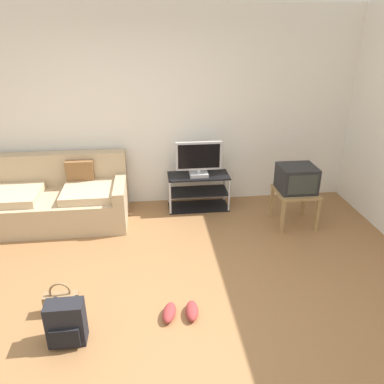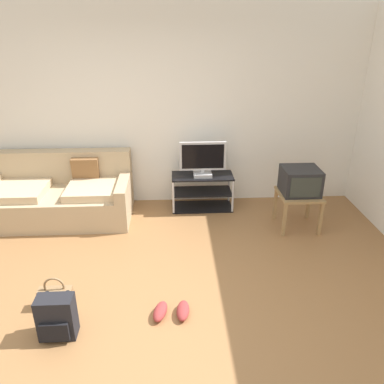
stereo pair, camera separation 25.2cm
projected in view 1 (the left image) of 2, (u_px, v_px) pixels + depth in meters
The scene contains 10 objects.
ground_plane at pixel (145, 312), 3.56m from camera, with size 9.00×9.80×0.02m, color olive.
wall_back at pixel (139, 110), 5.23m from camera, with size 9.00×0.10×2.70m, color silver.
couch at pixel (55, 199), 5.08m from camera, with size 1.88×0.94×0.84m.
tv_stand at pixel (198, 191), 5.45m from camera, with size 0.85×0.39×0.50m.
flat_tv at pixel (199, 159), 5.24m from camera, with size 0.63×0.22×0.49m.
side_table at pixel (295, 196), 4.95m from camera, with size 0.51×0.51×0.47m.
crt_tv at pixel (297, 178), 4.87m from camera, with size 0.45×0.42×0.33m.
backpack at pixel (66, 323), 3.15m from camera, with size 0.31×0.24×0.39m.
handbag at pixel (62, 302), 3.51m from camera, with size 0.31×0.11×0.33m.
sneakers_pair at pixel (181, 312), 3.49m from camera, with size 0.36×0.28×0.09m.
Camera 1 is at (0.12, -2.83, 2.46)m, focal length 35.94 mm.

